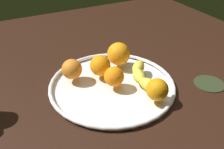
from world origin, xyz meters
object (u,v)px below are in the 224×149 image
Objects in this scene: orange_front_right at (119,54)px; orange_front_left at (100,65)px; orange_back_right at (72,69)px; ambient_coaster at (209,83)px; banana at (143,76)px; fruit_bowl at (112,85)px; orange_back_left at (115,76)px; orange_center at (157,90)px.

orange_front_left is at bearing -69.27° from orange_front_right.
orange_back_right is 0.67× the size of ambient_coaster.
orange_front_right reaches higher than banana.
fruit_bowl is 6.46× the size of orange_back_left.
orange_back_right reaches higher than orange_back_left.
banana reaches higher than fruit_bowl.
orange_front_left is (3.21, -8.48, -0.60)cm from orange_front_right.
orange_back_left reaches higher than fruit_bowl.
banana is 2.95× the size of orange_back_left.
orange_front_right is at bearing -179.16° from orange_center.
orange_center is 21.75cm from ambient_coaster.
fruit_bowl is 13.62cm from orange_back_right.
orange_front_right is at bearing 93.31° from orange_back_right.
orange_front_right reaches higher than orange_back_right.
banana is 2.28× the size of orange_front_right.
orange_front_left is at bearing -120.27° from banana.
orange_center reaches higher than fruit_bowl.
ambient_coaster is (18.83, 30.04, -4.88)cm from orange_front_left.
orange_center is (12.95, 7.59, 4.10)cm from fruit_bowl.
orange_front_left is 35.79cm from ambient_coaster.
banana is 14.12cm from orange_front_left.
orange_front_left is at bearing -168.86° from orange_back_left.
orange_front_left is 20.86cm from orange_center.
banana is 22.18cm from ambient_coaster.
fruit_bowl reaches higher than ambient_coaster.
orange_front_left is at bearing -155.04° from orange_center.
banana is 2.78× the size of orange_back_right.
fruit_bowl is 5.87× the size of orange_front_left.
ambient_coaster is (9.04, 19.97, -3.36)cm from banana.
orange_center is (18.91, 8.80, -0.16)cm from orange_front_left.
banana is at bearing 45.80° from orange_front_left.
orange_front_left is (-9.79, -10.06, 1.52)cm from banana.
fruit_bowl is at bearing 50.96° from orange_back_right.
orange_front_right is 1.30× the size of orange_back_left.
fruit_bowl is at bearing -38.39° from orange_front_right.
orange_back_left is at bearing 47.16° from orange_back_right.
ambient_coaster is at bearing 44.36° from orange_front_right.
orange_center is (22.12, 0.32, -0.76)cm from orange_front_right.
fruit_bowl is 4.98× the size of orange_front_right.
fruit_bowl is 4.20cm from orange_back_left.
orange_back_left is 13.70cm from orange_center.
orange_front_left reaches higher than orange_center.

